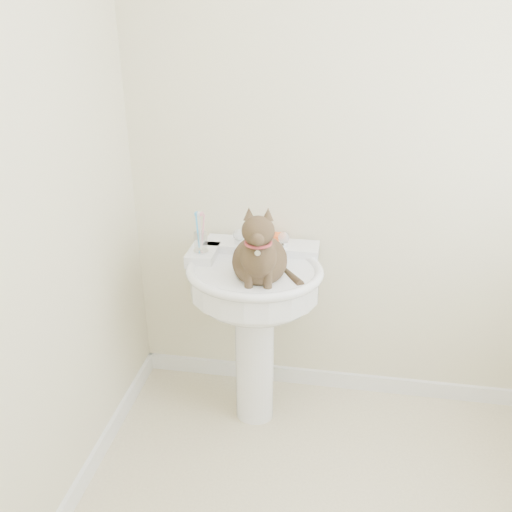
% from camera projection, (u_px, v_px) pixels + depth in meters
% --- Properties ---
extents(wall_back, '(2.20, 0.00, 2.50)m').
position_uv_depth(wall_back, '(368.00, 157.00, 2.37)').
color(wall_back, beige).
rests_on(wall_back, ground).
extents(baseboard_back, '(2.20, 0.02, 0.09)m').
position_uv_depth(baseboard_back, '(348.00, 381.00, 2.87)').
color(baseboard_back, white).
rests_on(baseboard_back, floor).
extents(pedestal_sink, '(0.62, 0.60, 0.85)m').
position_uv_depth(pedestal_sink, '(254.00, 297.00, 2.42)').
color(pedestal_sink, white).
rests_on(pedestal_sink, floor).
extents(faucet, '(0.28, 0.12, 0.14)m').
position_uv_depth(faucet, '(260.00, 238.00, 2.47)').
color(faucet, silver).
rests_on(faucet, pedestal_sink).
extents(soap_bar, '(0.09, 0.06, 0.03)m').
position_uv_depth(soap_bar, '(276.00, 237.00, 2.55)').
color(soap_bar, orange).
rests_on(soap_bar, pedestal_sink).
extents(toothbrush_cup, '(0.07, 0.07, 0.19)m').
position_uv_depth(toothbrush_cup, '(201.00, 242.00, 2.41)').
color(toothbrush_cup, silver).
rests_on(toothbrush_cup, pedestal_sink).
extents(cat, '(0.26, 0.32, 0.47)m').
position_uv_depth(cat, '(259.00, 257.00, 2.24)').
color(cat, brown).
rests_on(cat, pedestal_sink).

